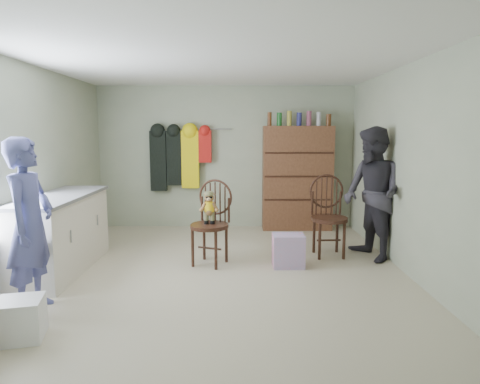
{
  "coord_description": "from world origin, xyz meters",
  "views": [
    {
      "loc": [
        0.25,
        -5.11,
        1.69
      ],
      "look_at": [
        0.25,
        0.2,
        0.95
      ],
      "focal_mm": 32.0,
      "sensor_mm": 36.0,
      "label": 1
    }
  ],
  "objects_px": {
    "chair_front": "(211,216)",
    "dresser": "(297,177)",
    "counter": "(60,233)",
    "chair_far": "(328,212)"
  },
  "relations": [
    {
      "from": "chair_front",
      "to": "dresser",
      "type": "relative_size",
      "value": 0.53
    },
    {
      "from": "chair_front",
      "to": "dresser",
      "type": "bearing_deg",
      "value": 76.95
    },
    {
      "from": "chair_far",
      "to": "dresser",
      "type": "bearing_deg",
      "value": 94.92
    },
    {
      "from": "counter",
      "to": "dresser",
      "type": "xyz_separation_m",
      "value": [
        3.2,
        2.3,
        0.44
      ]
    },
    {
      "from": "chair_front",
      "to": "dresser",
      "type": "height_order",
      "value": "dresser"
    },
    {
      "from": "counter",
      "to": "chair_far",
      "type": "distance_m",
      "value": 3.49
    },
    {
      "from": "counter",
      "to": "chair_far",
      "type": "xyz_separation_m",
      "value": [
        3.42,
        0.69,
        0.13
      ]
    },
    {
      "from": "counter",
      "to": "dresser",
      "type": "bearing_deg",
      "value": 35.69
    },
    {
      "from": "chair_front",
      "to": "chair_far",
      "type": "height_order",
      "value": "chair_far"
    },
    {
      "from": "counter",
      "to": "chair_front",
      "type": "bearing_deg",
      "value": 8.86
    }
  ]
}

